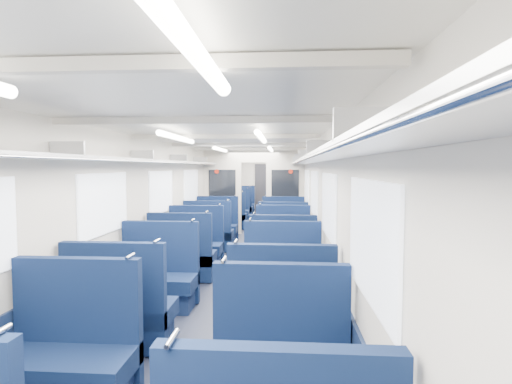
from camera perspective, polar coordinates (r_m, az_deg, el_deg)
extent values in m
cube|color=black|center=(7.94, -2.22, -10.05)|extent=(2.80, 18.00, 0.01)
cube|color=silver|center=(7.73, -2.26, 7.13)|extent=(2.80, 18.00, 0.01)
cube|color=#BCB5A7|center=(8.02, -12.23, -1.48)|extent=(0.02, 18.00, 2.35)
cube|color=#101B35|center=(8.13, -12.05, -7.28)|extent=(0.03, 17.90, 0.70)
cube|color=#BCB5A7|center=(7.72, 8.15, -1.63)|extent=(0.02, 18.00, 2.35)
cube|color=#101B35|center=(7.84, 7.99, -7.65)|extent=(0.03, 17.90, 0.70)
cube|color=#BCB5A7|center=(16.70, 1.16, 1.21)|extent=(2.80, 0.02, 2.35)
cube|color=#B2B5BA|center=(7.94, -11.06, 4.23)|extent=(0.34, 17.40, 0.04)
cylinder|color=silver|center=(7.90, -9.79, 4.10)|extent=(0.02, 17.40, 0.02)
cube|color=#B2B5BA|center=(4.22, -25.46, 5.63)|extent=(0.34, 0.03, 0.14)
cube|color=#B2B5BA|center=(6.04, -16.04, 5.13)|extent=(0.34, 0.03, 0.14)
cube|color=#B2B5BA|center=(7.94, -11.06, 4.81)|extent=(0.34, 0.03, 0.14)
cube|color=#B2B5BA|center=(9.89, -8.03, 4.59)|extent=(0.34, 0.03, 0.14)
cube|color=#B2B5BA|center=(11.85, -6.00, 4.44)|extent=(0.34, 0.03, 0.14)
cube|color=#B2B5BA|center=(13.83, -4.54, 4.33)|extent=(0.34, 0.03, 0.14)
cube|color=#B2B5BA|center=(15.81, -3.45, 4.24)|extent=(0.34, 0.03, 0.14)
cube|color=#B2B5BA|center=(7.68, 6.86, 4.29)|extent=(0.34, 17.40, 0.04)
cylinder|color=silver|center=(7.67, 5.51, 4.15)|extent=(0.02, 17.40, 0.02)
cube|color=#B2B5BA|center=(1.72, 16.72, 9.28)|extent=(0.34, 0.03, 0.14)
cube|color=#B2B5BA|center=(3.69, 9.89, 6.27)|extent=(0.34, 0.03, 0.14)
cube|color=#B2B5BA|center=(5.68, 7.85, 5.34)|extent=(0.34, 0.03, 0.14)
cube|color=#B2B5BA|center=(7.68, 6.87, 4.89)|extent=(0.34, 0.03, 0.14)
cube|color=#B2B5BA|center=(9.68, 6.29, 4.63)|extent=(0.34, 0.03, 0.14)
cube|color=#B2B5BA|center=(11.68, 5.91, 4.45)|extent=(0.34, 0.03, 0.14)
cube|color=#B2B5BA|center=(13.67, 5.65, 4.33)|extent=(0.34, 0.03, 0.14)
cube|color=#B2B5BA|center=(15.67, 5.45, 4.24)|extent=(0.34, 0.03, 0.14)
cube|color=white|center=(5.28, -20.91, -1.57)|extent=(0.02, 1.30, 0.75)
cube|color=white|center=(7.43, -13.40, 0.00)|extent=(0.02, 1.30, 0.75)
cube|color=white|center=(9.64, -9.30, 0.86)|extent=(0.02, 1.30, 0.75)
cube|color=white|center=(12.38, -6.30, 1.49)|extent=(0.02, 1.30, 0.75)
cube|color=white|center=(14.65, -4.68, 1.82)|extent=(0.02, 1.30, 0.75)
cube|color=white|center=(2.57, 16.05, -6.76)|extent=(0.02, 1.30, 0.75)
cube|color=white|center=(4.82, 10.38, -1.87)|extent=(0.02, 1.30, 0.75)
cube|color=white|center=(7.10, 8.35, -0.10)|extent=(0.02, 1.30, 0.75)
cube|color=white|center=(9.39, 7.31, 0.81)|extent=(0.02, 1.30, 0.75)
cube|color=white|center=(12.19, 6.57, 1.45)|extent=(0.02, 1.30, 0.75)
cube|color=white|center=(14.49, 6.18, 1.79)|extent=(0.02, 1.30, 0.75)
cube|color=beige|center=(1.92, -23.29, 16.38)|extent=(2.70, 0.06, 0.06)
cube|color=beige|center=(3.79, -9.05, 10.15)|extent=(2.70, 0.06, 0.06)
cube|color=beige|center=(5.75, -4.48, 7.94)|extent=(2.70, 0.06, 0.06)
cube|color=beige|center=(7.73, -2.26, 6.84)|extent=(2.70, 0.06, 0.06)
cube|color=beige|center=(9.72, -0.95, 6.18)|extent=(2.70, 0.06, 0.06)
cube|color=beige|center=(11.71, -0.09, 5.74)|extent=(2.70, 0.06, 0.06)
cube|color=beige|center=(13.70, 0.52, 5.43)|extent=(2.70, 0.06, 0.06)
cube|color=beige|center=(15.70, 0.98, 5.20)|extent=(2.70, 0.06, 0.06)
cylinder|color=white|center=(5.37, -11.15, 7.65)|extent=(0.07, 1.60, 0.07)
cylinder|color=white|center=(8.79, -5.12, 6.11)|extent=(0.07, 1.60, 0.07)
cylinder|color=white|center=(13.25, -2.00, 5.28)|extent=(0.07, 1.60, 0.07)
cylinder|color=white|center=(1.27, -10.55, 21.22)|extent=(0.07, 1.60, 0.07)
cylinder|color=white|center=(5.19, 0.76, 7.86)|extent=(0.07, 1.60, 0.07)
cylinder|color=white|center=(8.68, 2.11, 6.15)|extent=(0.07, 1.60, 0.07)
cylinder|color=white|center=(13.18, 2.79, 5.28)|extent=(0.07, 1.60, 0.07)
cube|color=black|center=(16.65, 1.15, 0.60)|extent=(0.75, 0.06, 2.00)
cube|color=beige|center=(11.15, -4.83, 0.00)|extent=(1.05, 0.08, 2.35)
cube|color=black|center=(11.09, -4.87, 1.14)|extent=(0.76, 0.02, 0.80)
cylinder|color=red|center=(11.10, -5.65, 2.95)|extent=(0.12, 0.01, 0.12)
cube|color=beige|center=(11.02, 4.20, -0.04)|extent=(1.05, 0.08, 2.35)
cube|color=black|center=(10.95, 4.21, 1.12)|extent=(0.76, 0.02, 0.80)
cylinder|color=red|center=(10.94, 5.00, 2.94)|extent=(0.12, 0.01, 0.12)
cube|color=beige|center=(11.03, -0.34, 5.17)|extent=(0.70, 0.08, 0.35)
cylinder|color=silver|center=(1.80, -11.98, -19.92)|extent=(0.02, 0.16, 0.02)
cube|color=#0D1D40|center=(3.63, -25.82, -21.41)|extent=(1.05, 0.55, 0.18)
cube|color=#0D1D40|center=(3.73, -24.12, -17.03)|extent=(1.05, 0.10, 1.12)
cylinder|color=silver|center=(3.38, -17.64, -8.77)|extent=(0.02, 0.16, 0.02)
cube|color=#0D1D40|center=(3.16, 3.55, -25.02)|extent=(1.05, 0.55, 0.18)
cube|color=#0D1D40|center=(3.27, 3.61, -19.74)|extent=(1.05, 0.10, 1.12)
cylinder|color=silver|center=(3.12, -4.66, -9.66)|extent=(0.02, 0.16, 0.02)
cube|color=#0D1D40|center=(4.56, -18.53, -15.98)|extent=(1.05, 0.55, 0.18)
cube|color=#0D1835|center=(4.64, -18.48, -18.60)|extent=(0.97, 0.44, 0.27)
cube|color=#0D1D40|center=(4.30, -19.78, -14.16)|extent=(1.05, 0.10, 1.12)
cylinder|color=silver|center=(4.00, -14.08, -6.81)|extent=(0.02, 0.16, 0.02)
cube|color=#0D1D40|center=(4.26, 3.71, -17.26)|extent=(1.05, 0.55, 0.18)
cube|color=#0D1835|center=(4.34, 3.70, -20.03)|extent=(0.97, 0.44, 0.27)
cube|color=#0D1D40|center=(3.97, 3.70, -15.45)|extent=(1.05, 0.10, 1.12)
cylinder|color=silver|center=(3.85, -2.95, -7.11)|extent=(0.02, 0.16, 0.02)
cube|color=#0D1D40|center=(5.51, -14.17, -12.45)|extent=(1.05, 0.55, 0.18)
cube|color=#0D1835|center=(5.58, -14.13, -14.67)|extent=(0.97, 0.44, 0.27)
cube|color=#0D1D40|center=(5.67, -13.48, -9.71)|extent=(1.05, 0.10, 1.12)
cylinder|color=silver|center=(5.44, -9.09, -3.99)|extent=(0.02, 0.16, 0.02)
cube|color=#0D1D40|center=(5.37, 3.80, -12.78)|extent=(1.05, 0.55, 0.18)
cube|color=#0D1835|center=(5.44, 3.79, -15.05)|extent=(0.97, 0.44, 0.27)
cube|color=#0D1D40|center=(5.53, 3.82, -9.93)|extent=(1.05, 0.10, 1.12)
cylinder|color=silver|center=(5.45, -0.85, -3.94)|extent=(0.02, 0.16, 0.02)
cube|color=#0D1D40|center=(6.84, -10.38, -9.25)|extent=(1.05, 0.55, 0.18)
cube|color=#0D1835|center=(6.89, -10.36, -11.07)|extent=(0.97, 0.44, 0.27)
cube|color=#0D1D40|center=(6.58, -10.90, -7.81)|extent=(1.05, 0.10, 1.12)
cylinder|color=silver|center=(6.39, -7.10, -2.84)|extent=(0.02, 0.16, 0.02)
cube|color=#0D1D40|center=(6.47, 3.85, -9.94)|extent=(1.05, 0.55, 0.18)
cube|color=#0D1835|center=(6.53, 3.84, -11.86)|extent=(0.97, 0.44, 0.27)
cube|color=#0D1D40|center=(6.20, 3.85, -8.45)|extent=(1.05, 0.10, 1.12)
cylinder|color=silver|center=(6.13, -0.30, -3.09)|extent=(0.02, 0.16, 0.02)
cube|color=#0D1D40|center=(7.59, -8.87, -7.94)|extent=(1.05, 0.55, 0.18)
cube|color=#0D1835|center=(7.64, -8.85, -9.59)|extent=(0.97, 0.44, 0.27)
cube|color=#0D1D40|center=(7.77, -8.51, -6.02)|extent=(1.05, 0.10, 1.12)
cylinder|color=silver|center=(7.61, -5.28, -1.80)|extent=(0.02, 0.16, 0.02)
cube|color=#0D1D40|center=(7.59, 3.88, -7.91)|extent=(1.05, 0.55, 0.18)
cube|color=#0D1835|center=(7.64, 3.88, -9.57)|extent=(0.97, 0.44, 0.27)
cube|color=#0D1D40|center=(7.77, 3.90, -5.99)|extent=(1.05, 0.10, 1.12)
cylinder|color=silver|center=(7.71, 0.60, -1.71)|extent=(0.02, 0.16, 0.02)
cube|color=#0D1D40|center=(9.04, -6.73, -6.07)|extent=(1.05, 0.55, 0.18)
cube|color=#0D1835|center=(9.08, -6.72, -7.47)|extent=(0.97, 0.44, 0.27)
cube|color=#0D1D40|center=(8.78, -7.02, -4.90)|extent=(1.05, 0.10, 1.12)
cylinder|color=silver|center=(8.64, -4.15, -1.15)|extent=(0.02, 0.16, 0.02)
cube|color=#0D1D40|center=(8.70, 3.91, -6.43)|extent=(1.05, 0.55, 0.18)
cube|color=#0D1835|center=(8.74, 3.90, -7.88)|extent=(0.97, 0.44, 0.27)
cube|color=#0D1D40|center=(8.44, 3.91, -5.23)|extent=(1.05, 0.10, 1.12)
cylinder|color=silver|center=(8.38, 0.89, -1.28)|extent=(0.02, 0.16, 0.02)
cube|color=#0D1D40|center=(9.92, -5.74, -5.19)|extent=(1.05, 0.55, 0.18)
cube|color=#0D1835|center=(9.96, -5.73, -6.47)|extent=(0.97, 0.44, 0.27)
cube|color=#0D1D40|center=(10.11, -5.53, -3.76)|extent=(1.05, 0.10, 1.12)
cylinder|color=silver|center=(9.99, -3.03, -0.50)|extent=(0.02, 0.16, 0.02)
cube|color=#0D1D40|center=(9.79, 3.93, -5.30)|extent=(1.05, 0.55, 0.18)
cube|color=#0D1835|center=(9.82, 3.93, -6.60)|extent=(0.97, 0.44, 0.27)
cube|color=#0D1D40|center=(9.98, 3.94, -3.85)|extent=(1.05, 0.10, 1.12)
cylinder|color=silver|center=(9.93, 1.39, -0.52)|extent=(0.02, 0.16, 0.02)
cube|color=#0D1D40|center=(12.14, -3.92, -3.57)|extent=(1.05, 0.55, 0.18)
cube|color=#0D1835|center=(12.17, -3.91, -4.62)|extent=(0.97, 0.44, 0.27)
cube|color=#0D1D40|center=(11.89, -4.07, -2.65)|extent=(1.05, 0.10, 1.12)
cylinder|color=silver|center=(11.79, -1.94, 0.13)|extent=(0.02, 0.16, 0.02)
cube|color=#0D1D40|center=(11.85, 3.96, -3.74)|extent=(1.05, 0.55, 0.18)
cube|color=#0D1835|center=(11.88, 3.95, -4.82)|extent=(0.97, 0.44, 0.27)
cube|color=#0D1D40|center=(11.60, 3.96, -2.81)|extent=(1.05, 0.10, 1.12)
cylinder|color=silver|center=(11.56, 1.77, 0.06)|extent=(0.02, 0.16, 0.02)
cube|color=#0D1D40|center=(13.17, -3.28, -3.00)|extent=(1.05, 0.55, 0.18)
cube|color=#0D1835|center=(13.20, -3.28, -3.97)|extent=(0.97, 0.44, 0.27)
cube|color=#0D1D40|center=(13.37, -3.16, -1.95)|extent=(1.05, 0.10, 1.12)
cylinder|color=silver|center=(13.27, -1.26, 0.52)|extent=(0.02, 0.16, 0.02)
cube|color=#0D1D40|center=(12.91, 3.97, -3.13)|extent=(1.05, 0.55, 0.18)
cube|color=#0D1835|center=(12.94, 3.97, -4.12)|extent=(0.97, 0.44, 0.27)
cube|color=#0D1D40|center=(13.11, 3.98, -2.06)|extent=(1.05, 0.10, 1.12)
cylinder|color=silver|center=(13.08, 2.04, 0.48)|extent=(0.02, 0.16, 0.02)
cube|color=#0D1D40|center=(14.43, -2.63, -2.42)|extent=(1.05, 0.55, 0.18)
cube|color=#0D1835|center=(14.45, -2.63, -3.30)|extent=(0.97, 0.44, 0.27)
cube|color=#0D1D40|center=(14.19, -2.74, -1.63)|extent=(1.05, 0.10, 1.12)
cylinder|color=silver|center=(14.10, -0.95, 0.71)|extent=(0.02, 0.16, 0.02)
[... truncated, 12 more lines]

